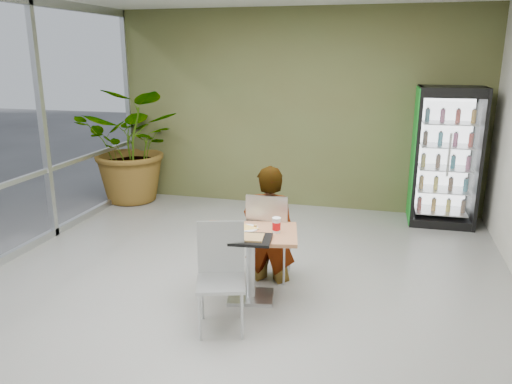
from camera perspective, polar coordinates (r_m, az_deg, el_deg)
ground at (r=5.40m, az=-2.79°, el=-12.02°), size 7.00×7.00×0.00m
room_envelope at (r=4.87m, az=-3.04°, el=4.91°), size 6.00×7.00×3.20m
dining_table at (r=5.16m, az=-0.63°, el=-6.80°), size 1.05×0.83×0.75m
chair_far at (r=5.55m, az=1.43°, el=-4.39°), size 0.47×0.48×1.03m
chair_near at (r=4.70m, az=-4.03°, el=-8.53°), size 0.55×0.56×1.00m
seated_woman at (r=5.64m, az=1.52°, el=-5.05°), size 0.61×0.41×1.63m
pizza_plate at (r=5.16m, az=-1.09°, el=-4.06°), size 0.35×0.31×0.03m
soda_cup at (r=5.04m, az=2.35°, el=-3.83°), size 0.09×0.09×0.16m
napkin_stack at (r=4.99m, az=-3.57°, el=-4.85°), size 0.17×0.17×0.02m
cafeteria_tray at (r=4.84m, az=-1.12°, el=-5.42°), size 0.52×0.40×0.03m
beverage_fridge at (r=7.89m, az=20.83°, el=3.78°), size 0.95×0.74×2.04m
potted_plant at (r=8.80m, az=-13.75°, el=5.22°), size 1.88×1.66×1.96m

